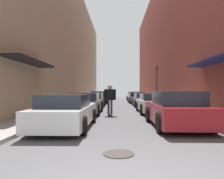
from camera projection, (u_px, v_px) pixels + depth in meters
name	position (u px, v px, depth m)	size (l,w,h in m)	color
ground	(119.00, 105.00, 21.98)	(105.77, 105.77, 0.00)	#515154
curb_strip_left	(85.00, 102.00, 26.89)	(1.80, 48.08, 0.12)	gray
curb_strip_right	(152.00, 102.00, 26.69)	(1.80, 48.08, 0.12)	gray
building_row_left	(62.00, 43.00, 26.99)	(4.90, 48.08, 14.63)	tan
building_row_right	(176.00, 38.00, 26.66)	(4.90, 48.08, 15.79)	brown
parked_car_left_0	(66.00, 112.00, 8.30)	(1.92, 4.64, 1.28)	silver
parked_car_left_1	(85.00, 103.00, 13.55)	(1.98, 4.37, 1.27)	#515459
parked_car_left_2	(92.00, 100.00, 18.51)	(2.03, 4.17, 1.25)	black
parked_car_left_3	(99.00, 98.00, 24.08)	(1.87, 4.23, 1.35)	black
parked_car_right_0	(176.00, 110.00, 8.50)	(1.94, 4.32, 1.40)	maroon
parked_car_right_1	(154.00, 103.00, 13.84)	(2.00, 4.26, 1.25)	silver
parked_car_right_2	(144.00, 100.00, 19.46)	(1.86, 4.80, 1.20)	navy
parked_car_right_3	(136.00, 98.00, 25.57)	(1.96, 4.60, 1.23)	#515459
parked_car_right_4	(134.00, 96.00, 31.15)	(2.06, 4.58, 1.28)	#B7B7BC
skateboarder	(110.00, 96.00, 12.42)	(0.68, 0.78, 1.77)	black
manhole_cover	(119.00, 154.00, 4.87)	(0.70, 0.70, 0.02)	#332D28
traffic_light	(157.00, 81.00, 21.72)	(0.16, 0.22, 3.76)	#2D2D2D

